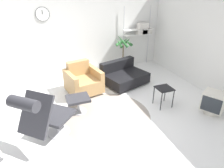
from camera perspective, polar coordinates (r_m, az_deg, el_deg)
ground_plane at (r=4.56m, az=-2.71°, el=-8.93°), size 12.00×12.00×0.00m
wall_back at (r=6.56m, az=-11.03°, el=15.05°), size 12.00×0.09×2.80m
wall_right at (r=5.60m, az=28.26°, el=10.54°), size 0.06×12.00×2.80m
round_rug at (r=4.56m, az=-1.75°, el=-8.87°), size 2.00×2.00×0.01m
lounge_chair at (r=3.64m, az=-19.38°, el=-7.95°), size 1.11×1.13×1.15m
ottoman at (r=4.60m, az=-9.67°, el=-4.78°), size 0.51×0.44×0.37m
armchair_red at (r=5.43m, az=-8.26°, el=0.61°), size 0.98×0.98×0.81m
couch_low at (r=5.91m, az=3.35°, el=2.28°), size 1.39×1.22×0.64m
side_table at (r=4.86m, az=14.65°, el=-1.77°), size 0.37×0.37×0.48m
crt_television at (r=5.02m, az=26.98°, el=-4.70°), size 0.59×0.61×0.52m
potted_plant at (r=6.70m, az=3.24°, el=8.94°), size 0.61×0.58×1.27m
shelf_unit at (r=7.15m, az=8.53°, el=14.94°), size 1.04×0.28×2.04m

